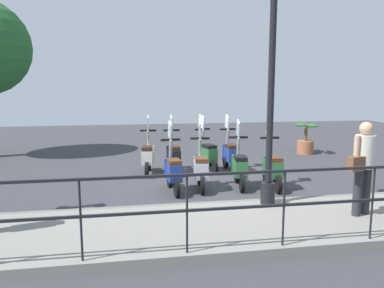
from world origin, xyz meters
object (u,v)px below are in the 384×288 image
(scooter_near_1, at_px, (240,167))
(scooter_far_1, at_px, (207,154))
(scooter_far_2, at_px, (173,155))
(scooter_near_0, at_px, (272,168))
(scooter_near_2, at_px, (201,169))
(pedestrian_with_bag, at_px, (363,161))
(potted_palm, at_px, (306,141))
(lamp_post_near, at_px, (271,96))
(scooter_far_0, at_px, (230,154))
(scooter_far_3, at_px, (148,156))
(scooter_near_3, at_px, (173,171))

(scooter_near_1, relative_size, scooter_far_1, 1.00)
(scooter_far_1, bearing_deg, scooter_far_2, 80.98)
(scooter_near_0, bearing_deg, scooter_near_2, 87.41)
(pedestrian_with_bag, height_order, scooter_near_0, pedestrian_with_bag)
(scooter_far_2, bearing_deg, potted_palm, -68.79)
(lamp_post_near, distance_m, scooter_far_0, 3.73)
(scooter_far_0, distance_m, scooter_far_1, 0.64)
(scooter_near_0, distance_m, scooter_near_2, 1.63)
(pedestrian_with_bag, xyz_separation_m, scooter_far_3, (4.26, 3.35, -0.60))
(scooter_near_2, relative_size, scooter_far_0, 1.00)
(potted_palm, height_order, scooter_far_2, scooter_far_2)
(lamp_post_near, relative_size, scooter_near_1, 2.92)
(lamp_post_near, xyz_separation_m, scooter_far_1, (3.45, 0.42, -1.66))
(scooter_near_0, bearing_deg, scooter_far_1, 33.41)
(scooter_far_1, bearing_deg, scooter_near_2, 149.00)
(scooter_near_1, xyz_separation_m, scooter_far_3, (1.71, 2.00, 0.00))
(scooter_far_1, bearing_deg, scooter_near_1, 177.92)
(scooter_far_0, relative_size, scooter_far_2, 1.00)
(potted_palm, xyz_separation_m, scooter_far_3, (-2.06, 5.52, 0.04))
(scooter_near_3, xyz_separation_m, scooter_far_1, (1.88, -1.16, 0.00))
(scooter_near_0, xyz_separation_m, scooter_far_0, (1.85, 0.48, 0.00))
(potted_palm, xyz_separation_m, scooter_far_2, (-2.10, 4.84, 0.04))
(scooter_far_0, distance_m, scooter_far_2, 1.56)
(pedestrian_with_bag, bearing_deg, lamp_post_near, 39.95)
(scooter_far_0, relative_size, scooter_far_1, 1.00)
(pedestrian_with_bag, xyz_separation_m, scooter_far_1, (4.31, 1.74, -0.60))
(potted_palm, relative_size, scooter_near_2, 0.69)
(scooter_far_0, xyz_separation_m, scooter_far_2, (0.02, 1.56, 0.00))
(potted_palm, bearing_deg, scooter_far_1, 117.23)
(lamp_post_near, distance_m, scooter_near_3, 2.78)
(scooter_far_3, bearing_deg, potted_palm, -62.14)
(scooter_near_3, bearing_deg, scooter_far_1, -35.61)
(scooter_far_3, bearing_deg, scooter_near_3, -158.87)
(potted_palm, bearing_deg, scooter_far_0, 122.95)
(lamp_post_near, height_order, scooter_far_3, lamp_post_near)
(potted_palm, distance_m, scooter_near_1, 5.15)
(pedestrian_with_bag, bearing_deg, potted_palm, -35.95)
(lamp_post_near, height_order, pedestrian_with_bag, lamp_post_near)
(scooter_far_2, bearing_deg, lamp_post_near, -160.33)
(scooter_far_2, bearing_deg, scooter_far_1, -86.60)
(scooter_far_1, bearing_deg, pedestrian_with_bag, -172.66)
(scooter_near_3, distance_m, scooter_far_3, 1.89)
(scooter_near_1, distance_m, scooter_far_2, 2.12)
(pedestrian_with_bag, height_order, scooter_near_3, pedestrian_with_bag)
(scooter_near_3, distance_m, scooter_far_2, 1.81)
(scooter_near_0, bearing_deg, scooter_near_1, 77.29)
(lamp_post_near, bearing_deg, scooter_near_1, 0.95)
(scooter_near_2, relative_size, scooter_far_2, 1.00)
(lamp_post_near, xyz_separation_m, scooter_far_2, (3.35, 1.35, -1.66))
(scooter_near_0, distance_m, scooter_far_3, 3.33)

